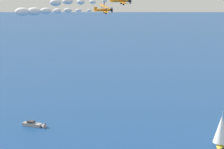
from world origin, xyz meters
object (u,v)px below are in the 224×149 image
at_px(sailboat_far_stbd, 221,131).
at_px(motorboat_ahead, 35,125).
at_px(biplane_wingman, 121,0).
at_px(biplane_lead, 104,10).
at_px(wingwalker_lead, 104,3).

xyz_separation_m(sailboat_far_stbd, motorboat_ahead, (20.75, -74.09, -5.42)).
relative_size(sailboat_far_stbd, biplane_wingman, 1.98).
height_order(biplane_lead, biplane_wingman, biplane_wingman).
bearing_deg(biplane_wingman, motorboat_ahead, -104.51).
xyz_separation_m(sailboat_far_stbd, biplane_wingman, (34.09, -22.55, 48.16)).
relative_size(motorboat_ahead, wingwalker_lead, 5.99).
height_order(sailboat_far_stbd, wingwalker_lead, wingwalker_lead).
distance_m(motorboat_ahead, wingwalker_lead, 63.69).
relative_size(sailboat_far_stbd, motorboat_ahead, 1.28).
height_order(sailboat_far_stbd, biplane_lead, biplane_lead).
relative_size(biplane_lead, wingwalker_lead, 3.87).
bearing_deg(biplane_lead, wingwalker_lead, 57.18).
bearing_deg(sailboat_far_stbd, motorboat_ahead, -74.35).
height_order(wingwalker_lead, biplane_wingman, biplane_wingman).
xyz_separation_m(motorboat_ahead, biplane_wingman, (13.34, 51.54, 53.57)).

